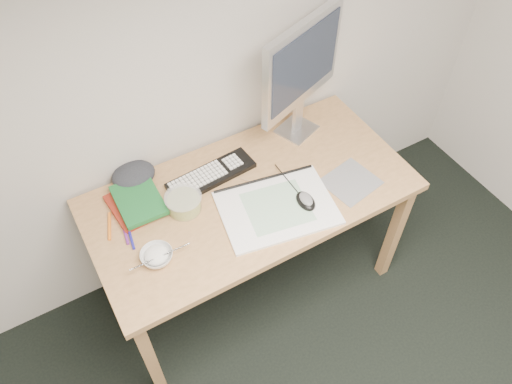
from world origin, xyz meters
TOP-DOWN VIEW (x-y plane):
  - desk at (0.19, 1.43)m, footprint 1.40×0.70m
  - mousepad at (0.60, 1.26)m, footprint 0.25×0.23m
  - sketchpad at (0.24, 1.30)m, footprint 0.52×0.41m
  - keyboard at (0.08, 1.59)m, footprint 0.41×0.16m
  - monitor at (0.57, 1.66)m, footprint 0.48×0.21m
  - mouse at (0.36, 1.26)m, footprint 0.08×0.12m
  - rice_bowl at (-0.29, 1.32)m, footprint 0.15×0.15m
  - chopsticks at (-0.28, 1.29)m, footprint 0.24×0.02m
  - fruit_tub at (-0.09, 1.49)m, footprint 0.19×0.19m
  - book_red at (-0.28, 1.60)m, footprint 0.18×0.24m
  - book_green at (-0.25, 1.60)m, footprint 0.18×0.25m
  - cloth_lump at (-0.22, 1.74)m, footprint 0.16×0.13m
  - pencil_pink at (0.17, 1.44)m, footprint 0.15×0.08m
  - pencil_tan at (0.24, 1.45)m, footprint 0.11×0.13m
  - pencil_black at (0.23, 1.46)m, footprint 0.20×0.03m
  - marker_blue at (-0.34, 1.46)m, footprint 0.03×0.12m
  - marker_orange at (-0.40, 1.56)m, footprint 0.06×0.13m
  - marker_purple at (-0.35, 1.50)m, footprint 0.03×0.13m

SIDE VIEW (x-z plane):
  - desk at x=0.19m, z-range 0.29..1.04m
  - mousepad at x=0.60m, z-range 0.75..0.75m
  - pencil_tan at x=0.24m, z-range 0.75..0.76m
  - pencil_pink at x=0.17m, z-range 0.75..0.76m
  - pencil_black at x=0.23m, z-range 0.75..0.76m
  - marker_blue at x=-0.34m, z-range 0.75..0.76m
  - marker_purple at x=-0.35m, z-range 0.75..0.76m
  - marker_orange at x=-0.40m, z-range 0.75..0.76m
  - sketchpad at x=0.24m, z-range 0.75..0.76m
  - book_red at x=-0.28m, z-range 0.75..0.77m
  - keyboard at x=0.08m, z-range 0.75..0.77m
  - rice_bowl at x=-0.29m, z-range 0.75..0.79m
  - mouse at x=0.36m, z-range 0.76..0.80m
  - cloth_lump at x=-0.22m, z-range 0.75..0.82m
  - book_green at x=-0.25m, z-range 0.77..0.79m
  - fruit_tub at x=-0.09m, z-range 0.75..0.83m
  - chopsticks at x=-0.28m, z-range 0.78..0.80m
  - monitor at x=0.57m, z-range 0.82..1.40m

